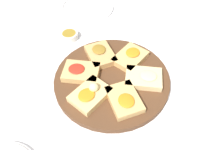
{
  "coord_description": "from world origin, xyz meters",
  "views": [
    {
      "loc": [
        -0.43,
        0.05,
        0.53
      ],
      "look_at": [
        0.0,
        0.0,
        0.03
      ],
      "focal_mm": 35.0,
      "sensor_mm": 36.0,
      "label": 1
    }
  ],
  "objects_px": {
    "plate_right": "(87,7)",
    "dipping_bowl": "(69,35)",
    "serving_board": "(112,79)",
    "napkin_stack": "(201,58)"
  },
  "relations": [
    {
      "from": "serving_board",
      "to": "dipping_bowl",
      "type": "height_order",
      "value": "dipping_bowl"
    },
    {
      "from": "plate_right",
      "to": "napkin_stack",
      "type": "bearing_deg",
      "value": -132.47
    },
    {
      "from": "serving_board",
      "to": "plate_right",
      "type": "relative_size",
      "value": 1.56
    },
    {
      "from": "dipping_bowl",
      "to": "napkin_stack",
      "type": "bearing_deg",
      "value": -109.11
    },
    {
      "from": "serving_board",
      "to": "napkin_stack",
      "type": "relative_size",
      "value": 2.56
    },
    {
      "from": "serving_board",
      "to": "napkin_stack",
      "type": "bearing_deg",
      "value": -77.84
    },
    {
      "from": "serving_board",
      "to": "napkin_stack",
      "type": "xyz_separation_m",
      "value": [
        0.07,
        -0.31,
        -0.01
      ]
    },
    {
      "from": "plate_right",
      "to": "dipping_bowl",
      "type": "bearing_deg",
      "value": 159.89
    },
    {
      "from": "plate_right",
      "to": "dipping_bowl",
      "type": "height_order",
      "value": "dipping_bowl"
    },
    {
      "from": "plate_right",
      "to": "napkin_stack",
      "type": "height_order",
      "value": "plate_right"
    }
  ]
}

